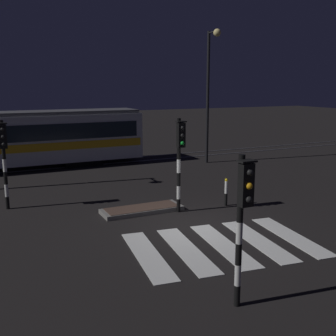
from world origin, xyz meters
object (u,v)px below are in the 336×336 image
(traffic_light_kerb_mid_left, at_px, (243,210))
(street_lamp_trackside_right, at_px, (210,82))
(traffic_light_corner_far_left, at_px, (4,151))
(tram, at_px, (1,140))
(traffic_light_median_centre, at_px, (180,151))
(bollard_island_edge, at_px, (226,192))

(traffic_light_kerb_mid_left, height_order, street_lamp_trackside_right, street_lamp_trackside_right)
(traffic_light_corner_far_left, bearing_deg, tram, 86.54)
(traffic_light_kerb_mid_left, bearing_deg, traffic_light_median_centre, 73.46)
(street_lamp_trackside_right, relative_size, tram, 0.49)
(traffic_light_median_centre, bearing_deg, traffic_light_kerb_mid_left, -106.54)
(bollard_island_edge, bearing_deg, traffic_light_kerb_mid_left, -121.37)
(traffic_light_median_centre, xyz_separation_m, street_lamp_trackside_right, (6.19, 8.11, 2.56))
(traffic_light_median_centre, relative_size, bollard_island_edge, 3.20)
(traffic_light_kerb_mid_left, bearing_deg, tram, 100.60)
(traffic_light_kerb_mid_left, xyz_separation_m, street_lamp_trackside_right, (8.16, 14.75, 2.68))
(traffic_light_median_centre, height_order, bollard_island_edge, traffic_light_median_centre)
(street_lamp_trackside_right, height_order, tram, street_lamp_trackside_right)
(traffic_light_median_centre, height_order, tram, tram)
(traffic_light_kerb_mid_left, bearing_deg, street_lamp_trackside_right, 61.05)
(bollard_island_edge, bearing_deg, tram, 123.36)
(traffic_light_corner_far_left, relative_size, traffic_light_kerb_mid_left, 1.03)
(traffic_light_kerb_mid_left, height_order, tram, tram)
(traffic_light_median_centre, bearing_deg, street_lamp_trackside_right, 52.65)
(traffic_light_corner_far_left, height_order, bollard_island_edge, traffic_light_corner_far_left)
(street_lamp_trackside_right, bearing_deg, traffic_light_corner_far_left, -157.82)
(tram, xyz_separation_m, bollard_island_edge, (7.40, -11.24, -1.19))
(traffic_light_corner_far_left, distance_m, traffic_light_kerb_mid_left, 10.58)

